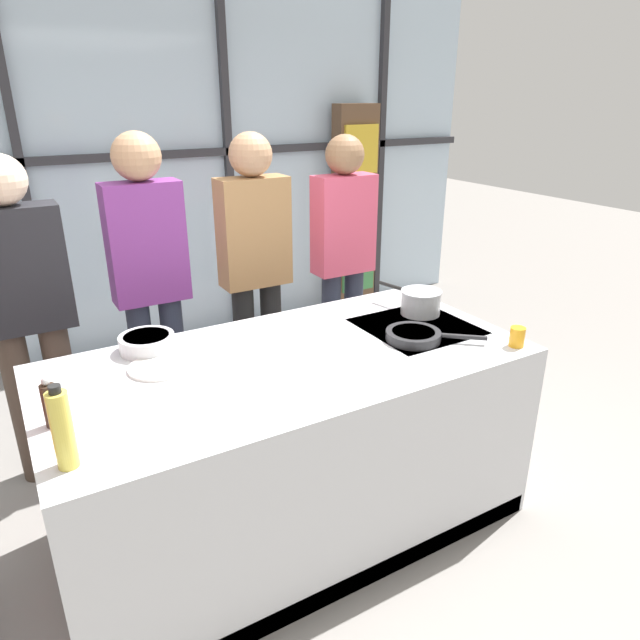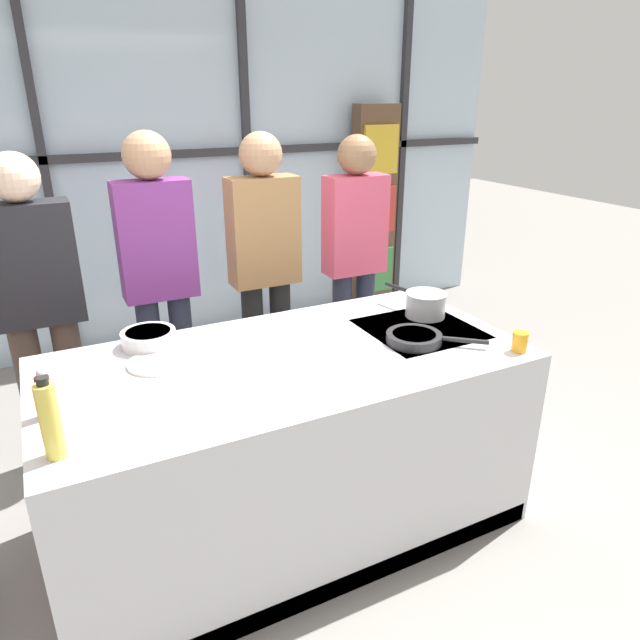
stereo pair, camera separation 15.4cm
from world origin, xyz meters
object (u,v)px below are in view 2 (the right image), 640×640
(pepper_grinder, at_px, (45,395))
(saucepan, at_px, (425,304))
(spectator_center_left, at_px, (159,271))
(spectator_center_right, at_px, (265,260))
(juice_glass_near, at_px, (520,342))
(white_plate, at_px, (157,363))
(oil_bottle, at_px, (50,420))
(mixing_bowl, at_px, (149,338))
(spectator_far_left, at_px, (37,300))
(spectator_far_right, at_px, (355,251))
(frying_pan, at_px, (415,338))

(pepper_grinder, bearing_deg, saucepan, 6.20)
(spectator_center_left, height_order, saucepan, spectator_center_left)
(spectator_center_right, xyz_separation_m, juice_glass_near, (0.64, -1.47, -0.09))
(spectator_center_right, xyz_separation_m, white_plate, (-0.84, -0.87, -0.13))
(spectator_center_right, height_order, oil_bottle, spectator_center_right)
(spectator_center_left, relative_size, mixing_bowl, 7.37)
(spectator_far_left, bearing_deg, spectator_center_left, -180.00)
(spectator_far_right, xyz_separation_m, oil_bottle, (-1.91, -1.39, 0.02))
(spectator_far_right, xyz_separation_m, frying_pan, (-0.35, -1.18, -0.09))
(white_plate, bearing_deg, frying_pan, -15.58)
(saucepan, bearing_deg, white_plate, 177.63)
(spectator_far_right, relative_size, saucepan, 4.51)
(mixing_bowl, height_order, juice_glass_near, juice_glass_near)
(spectator_far_right, height_order, juice_glass_near, spectator_far_right)
(spectator_center_right, bearing_deg, frying_pan, 103.36)
(saucepan, height_order, juice_glass_near, saucepan)
(oil_bottle, bearing_deg, juice_glass_near, -2.24)
(spectator_center_left, bearing_deg, oil_bottle, 65.36)
(spectator_center_right, height_order, spectator_far_right, spectator_center_right)
(saucepan, height_order, oil_bottle, oil_bottle)
(spectator_center_right, relative_size, pepper_grinder, 9.41)
(spectator_center_right, xyz_separation_m, spectator_far_right, (0.63, 0.00, -0.02))
(spectator_center_left, xyz_separation_m, oil_bottle, (-0.64, -1.39, -0.02))
(frying_pan, bearing_deg, saucepan, 46.45)
(spectator_far_right, bearing_deg, spectator_center_right, 0.00)
(saucepan, distance_m, white_plate, 1.37)
(spectator_center_right, bearing_deg, spectator_far_left, 0.00)
(mixing_bowl, height_order, pepper_grinder, pepper_grinder)
(spectator_far_left, xyz_separation_m, saucepan, (1.79, -0.92, -0.01))
(mixing_bowl, xyz_separation_m, pepper_grinder, (-0.45, -0.46, 0.05))
(pepper_grinder, bearing_deg, juice_glass_near, -10.34)
(spectator_far_right, xyz_separation_m, pepper_grinder, (-1.92, -1.12, -0.03))
(frying_pan, bearing_deg, juice_glass_near, -38.93)
(spectator_far_right, bearing_deg, spectator_far_left, 0.00)
(oil_bottle, bearing_deg, spectator_center_right, 47.60)
(juice_glass_near, bearing_deg, spectator_far_left, 142.39)
(saucepan, bearing_deg, spectator_far_left, 152.76)
(oil_bottle, distance_m, juice_glass_near, 1.92)
(frying_pan, bearing_deg, mixing_bowl, 154.99)
(oil_bottle, bearing_deg, spectator_far_left, 89.77)
(saucepan, xyz_separation_m, mixing_bowl, (-1.36, 0.26, -0.03))
(spectator_far_left, relative_size, saucepan, 4.46)
(mixing_bowl, bearing_deg, spectator_far_right, 24.15)
(mixing_bowl, relative_size, oil_bottle, 0.87)
(spectator_far_left, height_order, white_plate, spectator_far_left)
(spectator_far_right, xyz_separation_m, saucepan, (-0.11, -0.92, -0.05))
(spectator_far_right, bearing_deg, mixing_bowl, 24.15)
(spectator_center_left, bearing_deg, white_plate, 76.42)
(frying_pan, height_order, white_plate, frying_pan)
(spectator_far_right, distance_m, juice_glass_near, 1.47)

